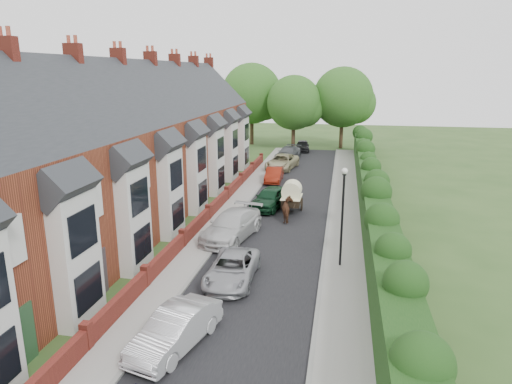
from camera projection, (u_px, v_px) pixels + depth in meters
ground at (260, 298)px, 20.07m from camera, size 140.00×140.00×0.00m
road at (282, 220)px, 30.60m from camera, size 6.00×58.00×0.02m
pavement_hedge_side at (344, 223)px, 29.84m from camera, size 2.20×58.00×0.12m
pavement_house_side at (227, 216)px, 31.29m from camera, size 1.70×58.00×0.12m
kerb_hedge_side at (328, 222)px, 30.03m from camera, size 0.18×58.00×0.13m
kerb_house_side at (238, 216)px, 31.14m from camera, size 0.18×58.00×0.13m
hedge at (374, 202)px, 29.12m from camera, size 2.10×58.00×2.85m
terrace_row at (127, 152)px, 30.38m from camera, size 9.05×40.50×11.50m
garden_wall_row at (208, 214)px, 30.42m from camera, size 0.35×40.35×1.10m
lamppost at (343, 205)px, 22.40m from camera, size 0.32×0.32×5.16m
tree_far_left at (297, 104)px, 57.14m from camera, size 7.14×6.80×9.29m
tree_far_right at (346, 99)px, 57.79m from camera, size 7.98×7.60×10.31m
tree_far_back at (255, 95)px, 60.84m from camera, size 8.40×8.00×10.82m
car_silver_a at (175, 329)px, 16.32m from camera, size 2.54×4.55×1.42m
car_silver_b at (232, 269)px, 21.52m from camera, size 2.20×4.62×1.27m
car_white at (232, 226)px, 27.05m from camera, size 3.26×5.83×1.60m
car_green at (271, 198)px, 33.07m from camera, size 2.89×4.91×1.57m
car_red at (274, 175)px, 41.09m from camera, size 1.54×4.03×1.31m
car_beige at (282, 162)px, 46.39m from camera, size 3.26×5.67×1.49m
car_grey at (288, 153)px, 51.58m from camera, size 2.93×5.24×1.43m
car_black at (303, 146)px, 56.84m from camera, size 2.01×4.18×1.38m
horse at (288, 210)px, 30.19m from camera, size 1.22×1.98×1.55m
horse_cart at (292, 195)px, 31.94m from camera, size 1.43×3.16×2.28m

